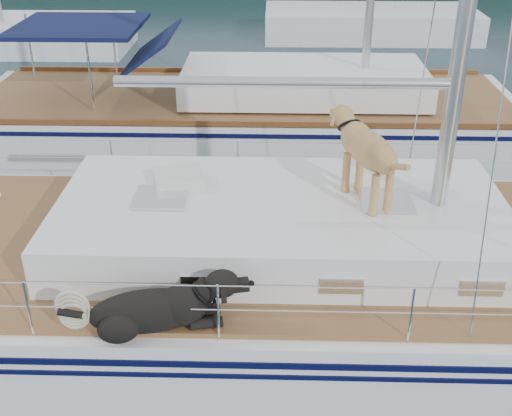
{
  "coord_description": "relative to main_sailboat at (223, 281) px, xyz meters",
  "views": [
    {
      "loc": [
        0.69,
        -6.59,
        5.21
      ],
      "look_at": [
        0.5,
        0.2,
        1.6
      ],
      "focal_mm": 45.0,
      "sensor_mm": 36.0,
      "label": 1
    }
  ],
  "objects": [
    {
      "name": "ground",
      "position": [
        -0.1,
        0.01,
        -0.68
      ],
      "size": [
        120.0,
        120.0,
        0.0
      ],
      "primitive_type": "plane",
      "color": "black",
      "rests_on": "ground"
    },
    {
      "name": "main_sailboat",
      "position": [
        0.0,
        0.0,
        0.0
      ],
      "size": [
        12.0,
        3.95,
        14.01
      ],
      "color": "white",
      "rests_on": "ground"
    },
    {
      "name": "neighbor_sailboat",
      "position": [
        0.11,
        5.93,
        -0.06
      ],
      "size": [
        11.0,
        3.5,
        13.3
      ],
      "color": "white",
      "rests_on": "ground"
    },
    {
      "name": "bg_boat_west",
      "position": [
        -8.1,
        14.01,
        -0.24
      ],
      "size": [
        8.0,
        3.0,
        11.65
      ],
      "color": "white",
      "rests_on": "ground"
    },
    {
      "name": "bg_boat_center",
      "position": [
        3.9,
        16.01,
        -0.23
      ],
      "size": [
        7.2,
        3.0,
        11.65
      ],
      "color": "white",
      "rests_on": "ground"
    }
  ]
}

